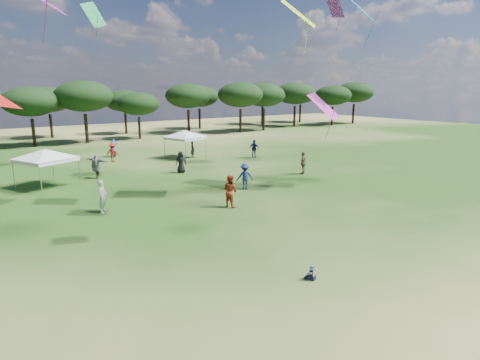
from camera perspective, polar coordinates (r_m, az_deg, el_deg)
name	(u,v)px	position (r m, az deg, el deg)	size (l,w,h in m)	color
ground	(369,302)	(13.98, 17.85, -16.17)	(140.00, 140.00, 0.00)	#274D17
tree_line	(70,98)	(55.86, -23.05, 10.69)	(108.78, 17.63, 7.77)	black
tent_left	(45,151)	(30.16, -26.02, 3.73)	(5.74, 5.74, 2.93)	gray
tent_right	(185,132)	(39.14, -7.84, 6.82)	(5.80, 5.80, 2.97)	gray
toddler	(312,273)	(14.84, 10.19, -12.94)	(0.38, 0.41, 0.51)	black
festival_crowd	(108,168)	(31.19, -18.27, 1.65)	(28.59, 22.34, 1.93)	olive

